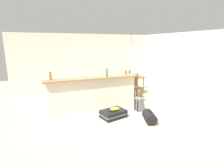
{
  "coord_description": "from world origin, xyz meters",
  "views": [
    {
      "loc": [
        -2.15,
        -4.84,
        2.09
      ],
      "look_at": [
        0.06,
        0.43,
        0.76
      ],
      "focal_mm": 28.25,
      "sensor_mm": 36.0,
      "label": 1
    }
  ],
  "objects_px": {
    "bottle_green": "(107,73)",
    "backpack_grey": "(139,104)",
    "bottle_amber": "(50,76)",
    "dining_chair_far_side": "(125,79)",
    "grocery_bag": "(121,72)",
    "pendant_lamp": "(131,49)",
    "suitcase_flat_black": "(113,114)",
    "duffel_bag_black": "(150,117)",
    "dining_chair_near_partition": "(135,85)",
    "bottle_clear": "(80,73)",
    "bottle_white": "(128,71)",
    "dining_table": "(129,79)",
    "book_stack": "(114,109)"
  },
  "relations": [
    {
      "from": "dining_table",
      "to": "bottle_white",
      "type": "bearing_deg",
      "value": -120.5
    },
    {
      "from": "bottle_green",
      "to": "backpack_grey",
      "type": "distance_m",
      "value": 1.43
    },
    {
      "from": "dining_table",
      "to": "bottle_amber",
      "type": "bearing_deg",
      "value": -159.41
    },
    {
      "from": "bottle_white",
      "to": "backpack_grey",
      "type": "relative_size",
      "value": 0.57
    },
    {
      "from": "bottle_white",
      "to": "book_stack",
      "type": "distance_m",
      "value": 1.59
    },
    {
      "from": "book_stack",
      "to": "bottle_green",
      "type": "bearing_deg",
      "value": 84.01
    },
    {
      "from": "bottle_green",
      "to": "grocery_bag",
      "type": "bearing_deg",
      "value": 13.75
    },
    {
      "from": "bottle_green",
      "to": "pendant_lamp",
      "type": "distance_m",
      "value": 2.14
    },
    {
      "from": "bottle_amber",
      "to": "backpack_grey",
      "type": "xyz_separation_m",
      "value": [
        2.55,
        -0.66,
        -0.99
      ]
    },
    {
      "from": "dining_table",
      "to": "dining_chair_near_partition",
      "type": "bearing_deg",
      "value": -95.79
    },
    {
      "from": "grocery_bag",
      "to": "pendant_lamp",
      "type": "height_order",
      "value": "pendant_lamp"
    },
    {
      "from": "dining_table",
      "to": "book_stack",
      "type": "bearing_deg",
      "value": -127.63
    },
    {
      "from": "bottle_clear",
      "to": "dining_table",
      "type": "bearing_deg",
      "value": 27.28
    },
    {
      "from": "backpack_grey",
      "to": "book_stack",
      "type": "height_order",
      "value": "backpack_grey"
    },
    {
      "from": "pendant_lamp",
      "to": "suitcase_flat_black",
      "type": "height_order",
      "value": "pendant_lamp"
    },
    {
      "from": "bottle_clear",
      "to": "pendant_lamp",
      "type": "relative_size",
      "value": 0.39
    },
    {
      "from": "bottle_amber",
      "to": "dining_table",
      "type": "relative_size",
      "value": 0.22
    },
    {
      "from": "bottle_clear",
      "to": "dining_chair_far_side",
      "type": "bearing_deg",
      "value": 35.15
    },
    {
      "from": "grocery_bag",
      "to": "backpack_grey",
      "type": "distance_m",
      "value": 1.23
    },
    {
      "from": "bottle_green",
      "to": "suitcase_flat_black",
      "type": "distance_m",
      "value": 1.3
    },
    {
      "from": "dining_chair_near_partition",
      "to": "duffel_bag_black",
      "type": "xyz_separation_m",
      "value": [
        -0.75,
        -2.12,
        -0.36
      ]
    },
    {
      "from": "grocery_bag",
      "to": "dining_table",
      "type": "height_order",
      "value": "grocery_bag"
    },
    {
      "from": "bottle_green",
      "to": "dining_chair_far_side",
      "type": "height_order",
      "value": "bottle_green"
    },
    {
      "from": "dining_chair_far_side",
      "to": "backpack_grey",
      "type": "distance_m",
      "value": 2.45
    },
    {
      "from": "bottle_amber",
      "to": "dining_chair_far_side",
      "type": "relative_size",
      "value": 0.27
    },
    {
      "from": "bottle_white",
      "to": "dining_chair_far_side",
      "type": "bearing_deg",
      "value": 65.66
    },
    {
      "from": "bottle_clear",
      "to": "dining_chair_near_partition",
      "type": "height_order",
      "value": "bottle_clear"
    },
    {
      "from": "bottle_amber",
      "to": "bottle_clear",
      "type": "xyz_separation_m",
      "value": [
        0.84,
        -0.01,
        0.02
      ]
    },
    {
      "from": "bottle_white",
      "to": "pendant_lamp",
      "type": "height_order",
      "value": "pendant_lamp"
    },
    {
      "from": "dining_table",
      "to": "dining_chair_far_side",
      "type": "height_order",
      "value": "dining_chair_far_side"
    },
    {
      "from": "bottle_amber",
      "to": "dining_chair_near_partition",
      "type": "distance_m",
      "value": 3.25
    },
    {
      "from": "dining_table",
      "to": "dining_chair_near_partition",
      "type": "distance_m",
      "value": 0.59
    },
    {
      "from": "bottle_green",
      "to": "backpack_grey",
      "type": "xyz_separation_m",
      "value": [
        0.89,
        -0.53,
        -0.99
      ]
    },
    {
      "from": "suitcase_flat_black",
      "to": "duffel_bag_black",
      "type": "bearing_deg",
      "value": -40.65
    },
    {
      "from": "bottle_green",
      "to": "dining_chair_near_partition",
      "type": "height_order",
      "value": "bottle_green"
    },
    {
      "from": "pendant_lamp",
      "to": "book_stack",
      "type": "relative_size",
      "value": 2.47
    },
    {
      "from": "dining_table",
      "to": "pendant_lamp",
      "type": "distance_m",
      "value": 1.24
    },
    {
      "from": "bottle_amber",
      "to": "pendant_lamp",
      "type": "height_order",
      "value": "pendant_lamp"
    },
    {
      "from": "bottle_amber",
      "to": "book_stack",
      "type": "height_order",
      "value": "bottle_amber"
    },
    {
      "from": "dining_chair_near_partition",
      "to": "pendant_lamp",
      "type": "distance_m",
      "value": 1.48
    },
    {
      "from": "bottle_green",
      "to": "bottle_amber",
      "type": "bearing_deg",
      "value": 175.55
    },
    {
      "from": "bottle_white",
      "to": "pendant_lamp",
      "type": "distance_m",
      "value": 1.51
    },
    {
      "from": "bottle_amber",
      "to": "bottle_green",
      "type": "bearing_deg",
      "value": -4.45
    },
    {
      "from": "bottle_white",
      "to": "bottle_amber",
      "type": "bearing_deg",
      "value": -178.85
    },
    {
      "from": "backpack_grey",
      "to": "bottle_green",
      "type": "bearing_deg",
      "value": 149.12
    },
    {
      "from": "backpack_grey",
      "to": "bottle_white",
      "type": "bearing_deg",
      "value": 94.01
    },
    {
      "from": "grocery_bag",
      "to": "dining_chair_near_partition",
      "type": "bearing_deg",
      "value": 34.21
    },
    {
      "from": "bottle_white",
      "to": "grocery_bag",
      "type": "height_order",
      "value": "bottle_white"
    },
    {
      "from": "dining_chair_far_side",
      "to": "backpack_grey",
      "type": "relative_size",
      "value": 2.21
    },
    {
      "from": "bottle_amber",
      "to": "dining_chair_far_side",
      "type": "xyz_separation_m",
      "value": [
        3.23,
        1.67,
        -0.68
      ]
    }
  ]
}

